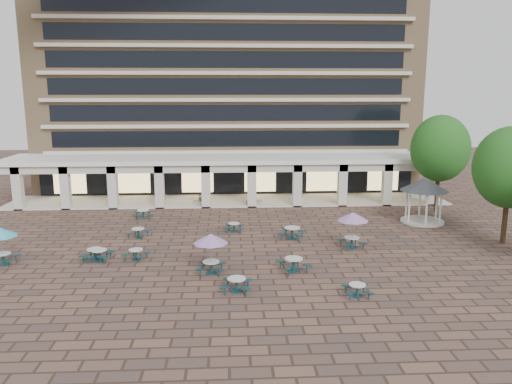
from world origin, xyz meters
TOP-DOWN VIEW (x-y plane):
  - ground at (0.00, 0.00)m, footprint 120.00×120.00m
  - apartment_building at (0.00, 25.47)m, footprint 40.00×15.50m
  - retail_arcade at (0.00, 14.80)m, footprint 42.00×6.60m
  - picnic_table_0 at (-8.54, -1.92)m, footprint 1.84×1.84m
  - picnic_table_1 at (0.39, -7.50)m, footprint 1.86×1.86m
  - picnic_table_2 at (6.70, -8.47)m, footprint 1.49×1.49m
  - picnic_table_3 at (3.84, -4.58)m, footprint 2.17×2.17m
  - picnic_table_4 at (-14.00, -2.51)m, footprint 2.04×2.04m
  - picnic_table_5 at (-5.95, -1.97)m, footprint 1.82×1.82m
  - picnic_table_6 at (-1.06, -4.69)m, footprint 2.08×2.08m
  - picnic_table_8 at (-8.23, -2.12)m, footprint 1.80×1.80m
  - picnic_table_9 at (-6.68, 2.94)m, footprint 1.82×1.82m
  - picnic_table_10 at (4.58, 2.04)m, footprint 2.30×2.30m
  - picnic_table_11 at (8.40, -0.36)m, footprint 2.17×2.17m
  - picnic_table_12 at (-7.25, 8.57)m, footprint 1.83×1.83m
  - picnic_table_13 at (0.38, 4.15)m, footprint 1.58×1.58m
  - gazebo at (15.83, 6.11)m, footprint 3.88×3.88m
  - tree_east_a at (19.44, 0.33)m, footprint 4.95×4.95m
  - tree_east_c at (18.68, 10.23)m, footprint 5.13×5.13m
  - planter_left at (-2.62, 12.90)m, footprint 1.50×0.78m
  - planter_right at (2.34, 12.90)m, footprint 1.50×0.61m

SIDE VIEW (x-z plane):
  - ground at x=0.00m, z-range 0.00..0.00m
  - picnic_table_13 at x=0.38m, z-range 0.06..0.73m
  - picnic_table_2 at x=6.70m, z-range 0.06..0.73m
  - picnic_table_5 at x=-5.95m, z-range 0.07..0.74m
  - picnic_table_9 at x=-6.68m, z-range 0.07..0.76m
  - picnic_table_8 at x=-8.23m, z-range 0.07..0.80m
  - picnic_table_0 at x=-8.54m, z-range 0.07..0.81m
  - picnic_table_12 at x=-7.25m, z-range 0.07..0.81m
  - picnic_table_1 at x=0.39m, z-range 0.07..0.83m
  - picnic_table_3 at x=3.84m, z-range 0.08..0.89m
  - planter_right at x=2.34m, z-range -0.13..1.11m
  - planter_left at x=-2.62m, z-range -0.13..1.11m
  - picnic_table_10 at x=4.58m, z-range 0.08..0.93m
  - picnic_table_4 at x=-14.00m, z-range 0.82..3.18m
  - picnic_table_6 at x=-1.06m, z-range 0.84..3.24m
  - picnic_table_11 at x=8.40m, z-range 0.87..3.38m
  - gazebo at x=15.83m, z-range 0.91..4.52m
  - retail_arcade at x=0.00m, z-range 0.80..5.20m
  - tree_east_a at x=19.44m, z-range 1.26..9.51m
  - tree_east_c at x=18.68m, z-range 1.31..9.86m
  - apartment_building at x=0.00m, z-range 0.00..25.20m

